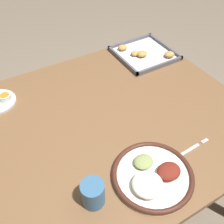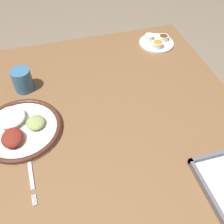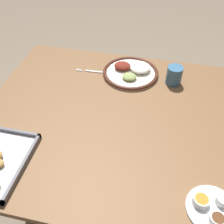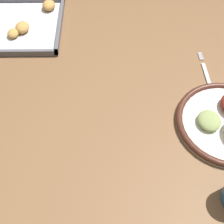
% 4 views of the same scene
% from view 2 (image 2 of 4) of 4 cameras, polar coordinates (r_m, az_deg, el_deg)
% --- Properties ---
extents(ground_plane, '(8.00, 8.00, 0.00)m').
position_cam_2_polar(ground_plane, '(1.63, 0.12, -18.81)').
color(ground_plane, '#7A6B59').
extents(dining_table, '(1.19, 1.04, 0.73)m').
position_cam_2_polar(dining_table, '(1.07, 0.17, -4.93)').
color(dining_table, brown).
rests_on(dining_table, ground_plane).
extents(dinner_plate, '(0.30, 0.30, 0.05)m').
position_cam_2_polar(dinner_plate, '(1.01, -19.47, -3.25)').
color(dinner_plate, white).
rests_on(dinner_plate, dining_table).
extents(fork, '(0.22, 0.02, 0.00)m').
position_cam_2_polar(fork, '(0.91, -17.33, -12.06)').
color(fork, silver).
rests_on(fork, dining_table).
extents(saucer_plate, '(0.18, 0.18, 0.04)m').
position_cam_2_polar(saucer_plate, '(1.40, 9.70, 14.82)').
color(saucer_plate, silver).
rests_on(saucer_plate, dining_table).
extents(drinking_cup, '(0.08, 0.08, 0.10)m').
position_cam_2_polar(drinking_cup, '(1.15, -18.91, 6.57)').
color(drinking_cup, '#38668E').
rests_on(drinking_cup, dining_table).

